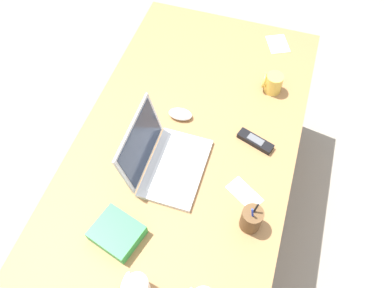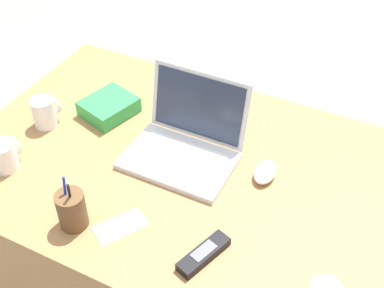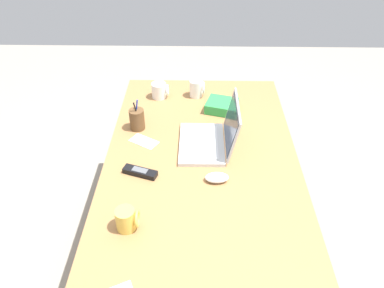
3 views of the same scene
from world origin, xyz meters
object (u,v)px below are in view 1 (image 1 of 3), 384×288
object	(u,v)px
coffee_mug_spare	(137,286)
pen_holder	(251,219)
coffee_mug_white	(273,83)
snack_bag	(117,233)
computer_mouse	(180,114)
cordless_phone	(255,141)
laptop	(164,160)

from	to	relation	value
coffee_mug_spare	pen_holder	world-z (taller)	pen_holder
coffee_mug_white	snack_bag	bearing A→B (deg)	154.89
computer_mouse	coffee_mug_white	xyz separation A→B (m)	(0.26, -0.34, 0.03)
snack_bag	computer_mouse	bearing A→B (deg)	-4.66
pen_holder	coffee_mug_white	bearing A→B (deg)	4.18
coffee_mug_white	coffee_mug_spare	distance (m)	1.00
coffee_mug_spare	cordless_phone	size ratio (longest dim) A/B	0.62
computer_mouse	snack_bag	size ratio (longest dim) A/B	0.63
coffee_mug_spare	cordless_phone	world-z (taller)	coffee_mug_spare
computer_mouse	coffee_mug_spare	xyz separation A→B (m)	(-0.71, -0.09, 0.03)
laptop	coffee_mug_white	size ratio (longest dim) A/B	3.52
cordless_phone	laptop	bearing A→B (deg)	123.73
computer_mouse	coffee_mug_spare	bearing A→B (deg)	-175.29
coffee_mug_spare	computer_mouse	bearing A→B (deg)	7.32
pen_holder	snack_bag	bearing A→B (deg)	112.42
snack_bag	cordless_phone	bearing A→B (deg)	-35.64
pen_holder	snack_bag	distance (m)	0.47
laptop	snack_bag	distance (m)	0.32
computer_mouse	pen_holder	distance (m)	0.55
cordless_phone	snack_bag	distance (m)	0.65
computer_mouse	coffee_mug_spare	world-z (taller)	coffee_mug_spare
coffee_mug_spare	snack_bag	distance (m)	0.20
snack_bag	coffee_mug_white	bearing A→B (deg)	-25.11
coffee_mug_spare	snack_bag	world-z (taller)	coffee_mug_spare
coffee_mug_white	computer_mouse	bearing A→B (deg)	127.63
laptop	coffee_mug_spare	bearing A→B (deg)	-170.68
laptop	coffee_mug_spare	world-z (taller)	laptop
computer_mouse	snack_bag	bearing A→B (deg)	172.74
laptop	cordless_phone	size ratio (longest dim) A/B	2.02
coffee_mug_spare	pen_holder	size ratio (longest dim) A/B	0.61
coffee_mug_spare	cordless_phone	xyz separation A→B (m)	(0.68, -0.24, -0.04)
pen_holder	coffee_mug_spare	bearing A→B (deg)	137.79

